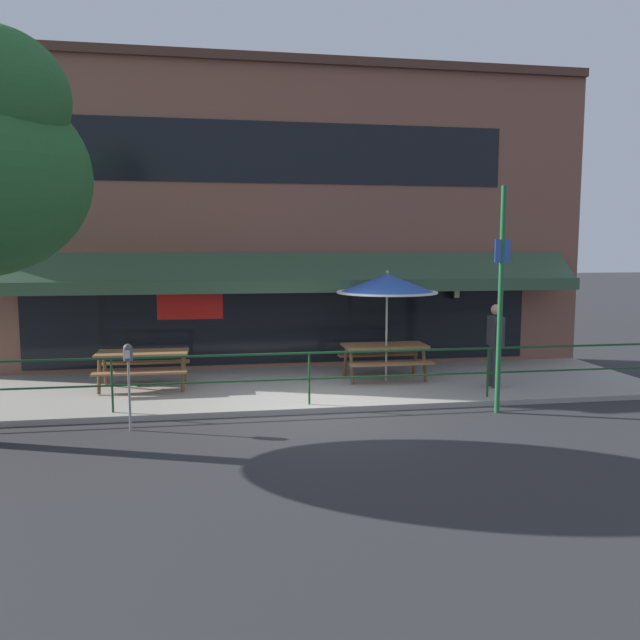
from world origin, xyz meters
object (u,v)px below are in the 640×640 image
object	(u,v)px
patio_umbrella_centre	(387,284)
parking_meter_near	(128,361)
street_sign_pole	(501,298)
picnic_table_left	(143,359)
pedestrian_walking	(495,341)
picnic_table_centre	(384,352)

from	to	relation	value
patio_umbrella_centre	parking_meter_near	bearing A→B (deg)	-152.35
patio_umbrella_centre	street_sign_pole	size ratio (longest dim) A/B	0.59
picnic_table_left	pedestrian_walking	bearing A→B (deg)	-8.01
parking_meter_near	picnic_table_centre	bearing A→B (deg)	28.90
patio_umbrella_centre	pedestrian_walking	size ratio (longest dim) A/B	1.39
patio_umbrella_centre	picnic_table_centre	bearing A→B (deg)	90.00
picnic_table_centre	pedestrian_walking	size ratio (longest dim) A/B	1.05
picnic_table_left	picnic_table_centre	xyz separation A→B (m)	(5.08, 0.13, 0.00)
picnic_table_centre	patio_umbrella_centre	world-z (taller)	patio_umbrella_centre
picnic_table_left	parking_meter_near	world-z (taller)	parking_meter_near
picnic_table_left	picnic_table_centre	world-z (taller)	same
patio_umbrella_centre	picnic_table_left	bearing A→B (deg)	179.85
pedestrian_walking	parking_meter_near	bearing A→B (deg)	-166.93
picnic_table_left	patio_umbrella_centre	xyz separation A→B (m)	(5.08, -0.01, 1.47)
pedestrian_walking	picnic_table_centre	bearing A→B (deg)	150.90
picnic_table_centre	parking_meter_near	bearing A→B (deg)	-151.10
parking_meter_near	pedestrian_walking	bearing A→B (deg)	13.07
pedestrian_walking	patio_umbrella_centre	bearing A→B (deg)	154.03
street_sign_pole	pedestrian_walking	bearing A→B (deg)	66.86
patio_umbrella_centre	street_sign_pole	xyz separation A→B (m)	(1.36, -2.55, -0.12)
picnic_table_left	picnic_table_centre	bearing A→B (deg)	1.44
picnic_table_centre	street_sign_pole	world-z (taller)	street_sign_pole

